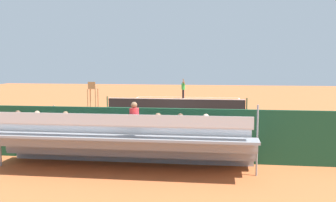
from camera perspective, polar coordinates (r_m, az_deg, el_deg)
The scene contains 13 objects.
ground_plane at distance 29.02m, azimuth 1.06°, elevation -1.53°, with size 60.00×60.00×0.00m, color #BC6033.
court_line_markings at distance 29.06m, azimuth 1.07°, elevation -1.52°, with size 10.10×22.20×0.01m.
tennis_net at distance 28.96m, azimuth 1.06°, elevation -0.55°, with size 10.30×0.10×1.07m.
backdrop_wall at distance 15.22m, azimuth -5.09°, elevation -4.69°, with size 18.00×0.16×2.00m, color #194228.
bleacher_stand at distance 13.93m, azimuth -6.49°, elevation -5.92°, with size 9.06×2.40×2.48m.
umpire_chair at distance 30.16m, azimuth -10.73°, elevation 1.16°, with size 0.67×0.67×2.14m.
courtside_bench at distance 15.70m, azimuth 2.74°, elevation -5.98°, with size 1.80×0.40×0.93m.
equipment_bag at distance 15.87m, azimuth -2.91°, elevation -7.26°, with size 0.90×0.36×0.36m, color #334C8C.
tennis_player at distance 38.65m, azimuth 2.19°, elevation 1.88°, with size 0.47×0.55×1.93m.
tennis_racket at distance 38.46m, azimuth 0.91°, elevation 0.36°, with size 0.40×0.58×0.03m.
tennis_ball_near at distance 36.10m, azimuth 2.10°, elevation 0.01°, with size 0.07×0.07×0.07m, color #CCDB33.
tennis_ball_far at distance 37.27m, azimuth 5.48°, elevation 0.18°, with size 0.07×0.07×0.07m, color #CCDB33.
line_judge at distance 17.10m, azimuth -16.37°, elevation -3.67°, with size 0.40×0.55×1.93m.
Camera 1 is at (-3.34, 28.57, 3.83)m, focal length 42.66 mm.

